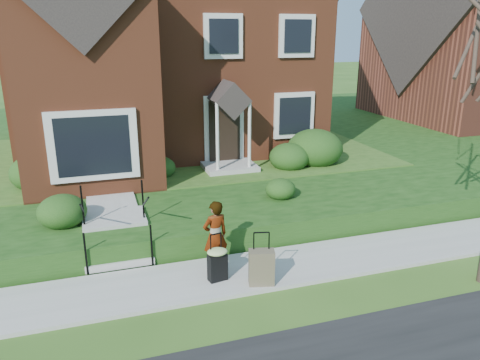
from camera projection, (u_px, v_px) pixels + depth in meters
name	position (u px, v px, depth m)	size (l,w,h in m)	color
ground	(249.00, 274.00, 9.59)	(120.00, 120.00, 0.00)	#2D5119
sidewalk	(249.00, 272.00, 9.58)	(60.00, 1.60, 0.08)	#9E9B93
terrace	(255.00, 137.00, 20.55)	(44.00, 20.00, 0.60)	#16390F
walkway	(108.00, 184.00, 13.20)	(1.20, 6.00, 0.06)	#9E9B93
main_house	(157.00, 16.00, 16.64)	(10.40, 10.20, 9.40)	brown
front_steps	(116.00, 233.00, 10.39)	(1.40, 2.02, 1.50)	#9E9B93
foundation_shrubs	(222.00, 158.00, 13.97)	(10.07, 4.32, 1.26)	#153510
woman	(215.00, 236.00, 9.40)	(0.54, 0.36, 1.48)	#999999
suitcase_black	(217.00, 262.00, 9.09)	(0.45, 0.39, 0.97)	black
suitcase_olive	(261.00, 267.00, 8.96)	(0.54, 0.39, 1.05)	brown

